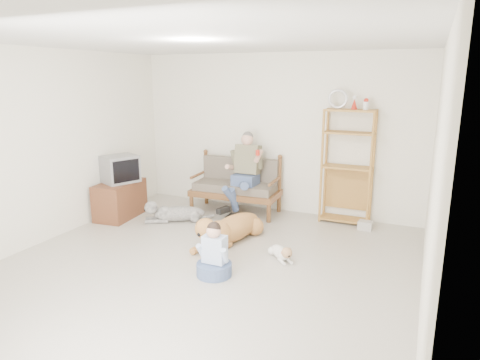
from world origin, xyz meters
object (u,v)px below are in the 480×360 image
at_px(tv_stand, 120,199).
at_px(etagere, 347,166).
at_px(loveseat, 237,184).
at_px(golden_retriever, 228,229).

bearing_deg(tv_stand, etagere, 14.38).
relative_size(loveseat, tv_stand, 1.63).
distance_m(etagere, tv_stand, 3.78).
bearing_deg(tv_stand, loveseat, 27.25).
relative_size(loveseat, golden_retriever, 0.93).
bearing_deg(tv_stand, golden_retriever, -13.74).
bearing_deg(loveseat, tv_stand, -150.22).
relative_size(etagere, golden_retriever, 1.29).
bearing_deg(etagere, tv_stand, -160.15).
xyz_separation_m(tv_stand, golden_retriever, (2.17, -0.32, -0.10)).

